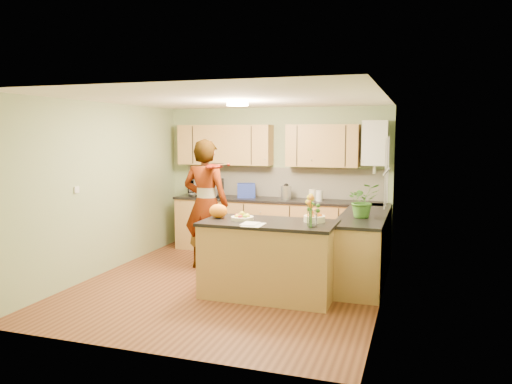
% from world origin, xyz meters
% --- Properties ---
extents(floor, '(4.50, 4.50, 0.00)m').
position_xyz_m(floor, '(0.00, 0.00, 0.00)').
color(floor, '#552A18').
rests_on(floor, ground).
extents(ceiling, '(4.00, 4.50, 0.02)m').
position_xyz_m(ceiling, '(0.00, 0.00, 2.50)').
color(ceiling, white).
rests_on(ceiling, wall_back).
extents(wall_back, '(4.00, 0.02, 2.50)m').
position_xyz_m(wall_back, '(0.00, 2.25, 1.25)').
color(wall_back, '#92A777').
rests_on(wall_back, floor).
extents(wall_front, '(4.00, 0.02, 2.50)m').
position_xyz_m(wall_front, '(0.00, -2.25, 1.25)').
color(wall_front, '#92A777').
rests_on(wall_front, floor).
extents(wall_left, '(0.02, 4.50, 2.50)m').
position_xyz_m(wall_left, '(-2.00, 0.00, 1.25)').
color(wall_left, '#92A777').
rests_on(wall_left, floor).
extents(wall_right, '(0.02, 4.50, 2.50)m').
position_xyz_m(wall_right, '(2.00, 0.00, 1.25)').
color(wall_right, '#92A777').
rests_on(wall_right, floor).
extents(back_counter, '(3.64, 0.62, 0.94)m').
position_xyz_m(back_counter, '(0.10, 1.95, 0.47)').
color(back_counter, '#A37641').
rests_on(back_counter, floor).
extents(right_counter, '(0.62, 2.24, 0.94)m').
position_xyz_m(right_counter, '(1.70, 0.85, 0.47)').
color(right_counter, '#A37641').
rests_on(right_counter, floor).
extents(splashback, '(3.60, 0.02, 0.52)m').
position_xyz_m(splashback, '(0.10, 2.23, 1.20)').
color(splashback, white).
rests_on(splashback, back_counter).
extents(upper_cabinets, '(3.20, 0.34, 0.70)m').
position_xyz_m(upper_cabinets, '(-0.18, 2.08, 1.85)').
color(upper_cabinets, '#A37641').
rests_on(upper_cabinets, wall_back).
extents(boiler, '(0.40, 0.30, 0.86)m').
position_xyz_m(boiler, '(1.70, 2.09, 1.90)').
color(boiler, silver).
rests_on(boiler, wall_back).
extents(window_right, '(0.01, 1.30, 1.05)m').
position_xyz_m(window_right, '(1.99, 0.60, 1.55)').
color(window_right, silver).
rests_on(window_right, wall_right).
extents(light_switch, '(0.02, 0.09, 0.09)m').
position_xyz_m(light_switch, '(-1.99, -0.60, 1.30)').
color(light_switch, silver).
rests_on(light_switch, wall_left).
extents(ceiling_lamp, '(0.30, 0.30, 0.07)m').
position_xyz_m(ceiling_lamp, '(0.00, 0.30, 2.46)').
color(ceiling_lamp, '#FFEABF').
rests_on(ceiling_lamp, ceiling).
extents(peninsula_island, '(1.67, 0.86, 0.96)m').
position_xyz_m(peninsula_island, '(0.63, -0.29, 0.48)').
color(peninsula_island, '#A37641').
rests_on(peninsula_island, floor).
extents(fruit_dish, '(0.29, 0.29, 0.10)m').
position_xyz_m(fruit_dish, '(0.28, -0.29, 1.00)').
color(fruit_dish, '#F5E7C4').
rests_on(fruit_dish, peninsula_island).
extents(orange_bowl, '(0.27, 0.27, 0.15)m').
position_xyz_m(orange_bowl, '(1.18, -0.14, 1.02)').
color(orange_bowl, '#F5E7C4').
rests_on(orange_bowl, peninsula_island).
extents(flower_vase, '(0.24, 0.24, 0.44)m').
position_xyz_m(flower_vase, '(1.23, -0.47, 1.25)').
color(flower_vase, silver).
rests_on(flower_vase, peninsula_island).
extents(orange_bag, '(0.29, 0.26, 0.18)m').
position_xyz_m(orange_bag, '(-0.07, -0.24, 1.05)').
color(orange_bag, orange).
rests_on(orange_bag, peninsula_island).
extents(papers, '(0.23, 0.32, 0.01)m').
position_xyz_m(papers, '(0.53, -0.59, 0.96)').
color(papers, white).
rests_on(papers, peninsula_island).
extents(violinist, '(0.73, 0.49, 1.97)m').
position_xyz_m(violinist, '(-0.66, 0.68, 0.99)').
color(violinist, '#E6AE8D').
rests_on(violinist, floor).
extents(violin, '(0.64, 0.56, 0.16)m').
position_xyz_m(violin, '(-0.46, 0.46, 1.58)').
color(violin, '#4C0B04').
rests_on(violin, violinist).
extents(microwave, '(0.57, 0.40, 0.30)m').
position_xyz_m(microwave, '(-1.22, 1.93, 1.09)').
color(microwave, silver).
rests_on(microwave, back_counter).
extents(blue_box, '(0.37, 0.32, 0.25)m').
position_xyz_m(blue_box, '(-0.47, 1.99, 1.06)').
color(blue_box, navy).
rests_on(blue_box, back_counter).
extents(kettle, '(0.17, 0.17, 0.31)m').
position_xyz_m(kettle, '(0.25, 1.98, 1.07)').
color(kettle, silver).
rests_on(kettle, back_counter).
extents(jar_cream, '(0.14, 0.14, 0.18)m').
position_xyz_m(jar_cream, '(0.71, 1.98, 1.03)').
color(jar_cream, '#F5E7C4').
rests_on(jar_cream, back_counter).
extents(jar_white, '(0.14, 0.14, 0.18)m').
position_xyz_m(jar_white, '(0.84, 1.91, 1.03)').
color(jar_white, silver).
rests_on(jar_white, back_counter).
extents(potted_plant, '(0.53, 0.50, 0.46)m').
position_xyz_m(potted_plant, '(1.70, 0.48, 1.17)').
color(potted_plant, '#3A7226').
rests_on(potted_plant, right_counter).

